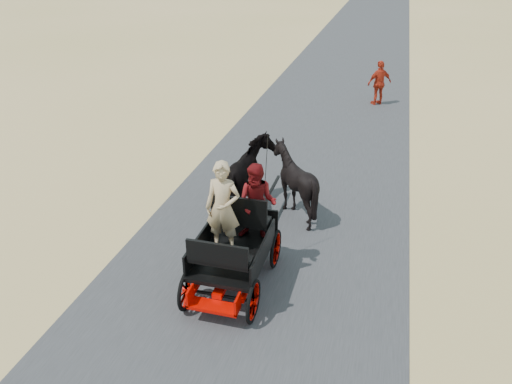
% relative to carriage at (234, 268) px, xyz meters
% --- Properties ---
extents(ground, '(140.00, 140.00, 0.00)m').
position_rel_carriage_xyz_m(ground, '(0.30, -1.77, -0.36)').
color(ground, tan).
extents(road, '(6.00, 140.00, 0.01)m').
position_rel_carriage_xyz_m(road, '(0.30, -1.77, -0.35)').
color(road, '#38383A').
rests_on(road, ground).
extents(carriage, '(1.30, 2.40, 0.72)m').
position_rel_carriage_xyz_m(carriage, '(0.00, 0.00, 0.00)').
color(carriage, black).
rests_on(carriage, ground).
extents(horse_left, '(0.91, 2.01, 1.70)m').
position_rel_carriage_xyz_m(horse_left, '(-0.55, 3.00, 0.49)').
color(horse_left, black).
rests_on(horse_left, ground).
extents(horse_right, '(1.37, 1.54, 1.70)m').
position_rel_carriage_xyz_m(horse_right, '(0.55, 3.00, 0.49)').
color(horse_right, black).
rests_on(horse_right, ground).
extents(driver_man, '(0.66, 0.43, 1.80)m').
position_rel_carriage_xyz_m(driver_man, '(-0.20, 0.05, 1.26)').
color(driver_man, tan).
rests_on(driver_man, carriage).
extents(passenger_woman, '(0.77, 0.60, 1.58)m').
position_rel_carriage_xyz_m(passenger_woman, '(0.30, 0.60, 1.15)').
color(passenger_woman, '#660C0F').
rests_on(passenger_woman, carriage).
extents(pedestrian, '(1.07, 0.91, 1.73)m').
position_rel_carriage_xyz_m(pedestrian, '(2.04, 12.48, 0.50)').
color(pedestrian, '#B02714').
rests_on(pedestrian, ground).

